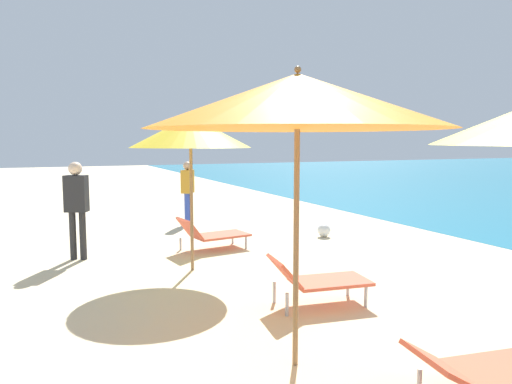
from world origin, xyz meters
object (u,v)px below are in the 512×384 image
(person_walking_near, at_px, (188,186))
(lounger_second_inland, at_px, (489,370))
(umbrella_farthest, at_px, (191,132))
(person_walking_far, at_px, (77,201))
(lounger_farthest_shoreside, at_px, (212,234))
(umbrella_second, at_px, (297,102))
(beach_ball, at_px, (324,230))
(lounger_second_shoreside, at_px, (317,279))

(person_walking_near, bearing_deg, lounger_second_inland, -53.49)
(umbrella_farthest, xyz_separation_m, person_walking_far, (-1.58, 1.44, -1.13))
(lounger_farthest_shoreside, relative_size, person_walking_near, 0.89)
(umbrella_second, height_order, beach_ball, umbrella_second)
(lounger_farthest_shoreside, height_order, beach_ball, lounger_farthest_shoreside)
(umbrella_second, distance_m, lounger_second_inland, 2.62)
(lounger_second_inland, distance_m, beach_ball, 6.30)
(lounger_second_inland, bearing_deg, lounger_second_shoreside, 101.58)
(lounger_second_inland, height_order, person_walking_near, person_walking_near)
(umbrella_second, xyz_separation_m, beach_ball, (3.31, 4.79, -2.19))
(person_walking_near, height_order, beach_ball, person_walking_near)
(lounger_farthest_shoreside, bearing_deg, beach_ball, -4.22)
(beach_ball, bearing_deg, lounger_second_inland, -110.48)
(umbrella_farthest, bearing_deg, lounger_farthest_shoreside, 59.07)
(umbrella_farthest, distance_m, person_walking_far, 2.42)
(lounger_farthest_shoreside, bearing_deg, lounger_second_inland, -94.64)
(lounger_second_inland, xyz_separation_m, person_walking_far, (-2.64, 5.96, 0.78))
(umbrella_second, distance_m, lounger_second_shoreside, 2.56)
(umbrella_second, relative_size, lounger_second_inland, 1.96)
(umbrella_second, xyz_separation_m, umbrella_farthest, (0.05, 3.41, -0.20))
(lounger_second_shoreside, distance_m, umbrella_farthest, 2.97)
(lounger_second_shoreside, bearing_deg, beach_ball, 64.59)
(person_walking_far, bearing_deg, umbrella_farthest, 72.44)
(umbrella_farthest, bearing_deg, person_walking_far, 137.71)
(lounger_second_shoreside, xyz_separation_m, person_walking_far, (-2.51, 3.60, 0.68))
(umbrella_second, xyz_separation_m, lounger_farthest_shoreside, (0.77, 4.62, -2.03))
(lounger_second_inland, relative_size, beach_ball, 4.84)
(umbrella_second, distance_m, umbrella_farthest, 3.42)
(umbrella_farthest, bearing_deg, lounger_second_shoreside, -66.63)
(person_walking_near, distance_m, person_walking_far, 3.83)
(lounger_farthest_shoreside, xyz_separation_m, person_walking_near, (0.39, 2.95, 0.60))
(lounger_second_shoreside, distance_m, lounger_second_inland, 2.36)
(lounger_farthest_shoreside, bearing_deg, lounger_second_shoreside, -94.41)
(umbrella_second, distance_m, person_walking_far, 5.26)
(umbrella_second, xyz_separation_m, person_walking_near, (1.16, 7.57, -1.43))
(lounger_second_shoreside, bearing_deg, person_walking_near, 96.35)
(lounger_second_shoreside, height_order, person_walking_near, person_walking_near)
(umbrella_second, distance_m, person_walking_near, 7.79)
(lounger_second_shoreside, xyz_separation_m, beach_ball, (2.33, 3.54, -0.19))
(person_walking_near, bearing_deg, lounger_second_shoreside, -54.74)
(lounger_second_shoreside, relative_size, lounger_farthest_shoreside, 0.95)
(lounger_second_inland, xyz_separation_m, lounger_farthest_shoreside, (-0.34, 5.73, 0.07))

